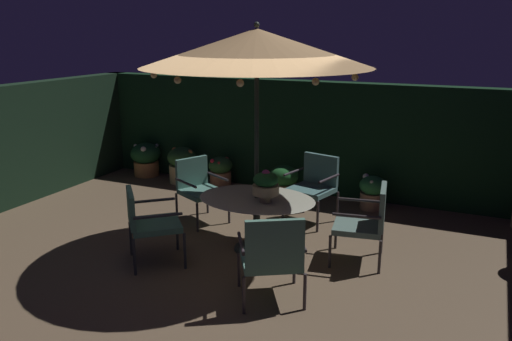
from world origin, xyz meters
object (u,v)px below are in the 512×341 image
Objects in this scene: centerpiece_planter at (266,184)px; potted_plant_right_near at (182,164)px; patio_chair_southeast at (148,220)px; patio_chair_south at (272,254)px; potted_plant_left_near at (373,192)px; potted_plant_right_far at (146,158)px; patio_chair_east at (198,185)px; patio_chair_north at (367,219)px; patio_chair_northeast at (315,183)px; potted_plant_back_center at (221,171)px; patio_umbrella at (257,48)px; patio_dining_table at (257,208)px; potted_plant_left_far at (284,182)px.

potted_plant_right_near is (-2.73, 2.36, -0.59)m from centerpiece_planter.
patio_chair_south reaches higher than patio_chair_southeast.
patio_chair_south is (1.75, -0.27, -0.01)m from patio_chair_southeast.
centerpiece_planter reaches higher than potted_plant_left_near.
centerpiece_planter reaches higher than potted_plant_right_far.
patio_chair_east is (-1.41, 0.73, -0.39)m from centerpiece_planter.
patio_chair_east is (-2.61, 0.40, -0.01)m from patio_chair_north.
patio_chair_north is 1.04× the size of patio_chair_southeast.
patio_chair_northeast is at bearing 24.69° from patio_chair_east.
patio_chair_north is 3.74m from potted_plant_back_center.
patio_chair_northeast is 1.75× the size of potted_plant_back_center.
potted_plant_right_far reaches higher than potted_plant_back_center.
patio_chair_north is (1.20, 0.34, -0.39)m from centerpiece_planter.
patio_chair_northeast is 1.05× the size of patio_chair_east.
patio_umbrella is 2.45m from patio_chair_south.
patio_dining_table is 1.38m from patio_chair_southeast.
patio_umbrella is at bearing -114.52° from potted_plant_left_near.
potted_plant_right_near is at bearing 129.18° from patio_chair_east.
potted_plant_back_center is at bearing 179.38° from potted_plant_left_near.
patio_chair_south is at bearing -8.88° from patio_chair_southeast.
potted_plant_left_near is at bearing 65.48° from patio_dining_table.
potted_plant_right_near reaches higher than potted_plant_left_far.
patio_chair_south is (1.96, -1.82, 0.00)m from patio_chair_east.
patio_umbrella reaches higher than patio_chair_north.
potted_plant_left_near is at bearing 85.06° from patio_chair_south.
centerpiece_planter is at bearing -27.47° from patio_chair_east.
patio_chair_north is 5.29m from potted_plant_right_far.
potted_plant_right_near is (-2.89, 0.90, -0.23)m from patio_chair_northeast.
patio_umbrella reaches higher than patio_chair_east.
patio_chair_east is 1.67m from potted_plant_left_far.
potted_plant_right_far is at bearing 126.57° from patio_chair_southeast.
potted_plant_back_center is at bearing 127.78° from patio_umbrella.
patio_umbrella is 2.94× the size of patio_chair_north.
potted_plant_right_near is (-3.93, 2.02, -0.20)m from patio_chair_north.
potted_plant_right_far is at bearing 145.83° from centerpiece_planter.
potted_plant_left_far is 0.91× the size of potted_plant_right_far.
potted_plant_back_center is (-1.75, 2.26, -2.27)m from patio_umbrella.
patio_dining_table is at bearing 103.25° from patio_umbrella.
patio_chair_east is 2.67m from patio_chair_south.
patio_chair_south is at bearing -114.65° from patio_chair_north.
potted_plant_back_center is 2.77m from potted_plant_left_near.
potted_plant_right_far is at bearing 142.07° from patio_chair_east.
patio_chair_southeast is (-2.40, -1.15, 0.01)m from patio_chair_north.
centerpiece_planter reaches higher than patio_chair_southeast.
potted_plant_left_far is at bearing 134.49° from patio_chair_north.
potted_plant_right_near is at bearing -178.81° from potted_plant_back_center.
potted_plant_right_near is (-2.56, 2.25, -2.22)m from patio_umbrella.
potted_plant_left_far is (-0.44, 2.08, -0.25)m from patio_dining_table.
potted_plant_left_far is 0.88× the size of potted_plant_right_near.
centerpiece_planter reaches higher than patio_dining_table.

